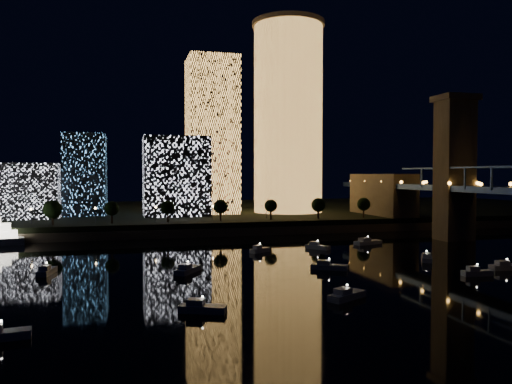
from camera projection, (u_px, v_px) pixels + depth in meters
The scene contains 9 objects.
ground at pixel (341, 279), 108.22m from camera, with size 520.00×520.00×0.00m, color black.
far_bank at pixel (214, 213), 262.76m from camera, with size 420.00×160.00×5.00m, color black.
seawall at pixel (250, 231), 187.41m from camera, with size 420.00×6.00×3.00m, color #6B5E4C.
tower_cylindrical at pixel (288, 118), 234.52m from camera, with size 34.00×34.00×88.87m.
tower_rectangular at pixel (212, 136), 228.78m from camera, with size 22.32×22.32×71.02m, color #FFB151.
midrise_blocks at pixel (76, 179), 209.52m from camera, with size 111.77×38.09×35.48m.
motorboats at pixel (309, 266), 118.88m from camera, with size 112.68×77.10×2.78m.
esplanade_trees at pixel (143, 208), 183.01m from camera, with size 165.88×6.47×8.74m.
street_lamps at pixel (156, 210), 190.09m from camera, with size 132.70×0.70×5.65m.
Camera 1 is at (-45.34, -99.22, 22.70)m, focal length 35.00 mm.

